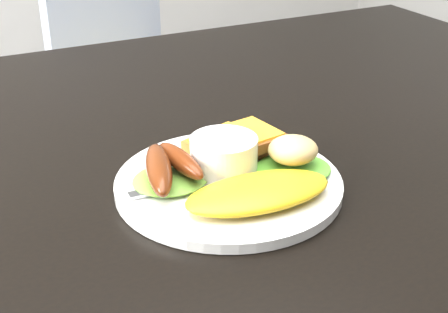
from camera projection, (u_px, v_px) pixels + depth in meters
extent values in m
cube|color=black|center=(225.00, 136.00, 0.79)|extent=(1.20, 0.80, 0.04)
cube|color=tan|center=(129.00, 100.00, 1.65)|extent=(0.47, 0.47, 0.04)
cylinder|color=white|center=(228.00, 184.00, 0.63)|extent=(0.23, 0.23, 0.01)
ellipsoid|color=#619537|center=(171.00, 179.00, 0.61)|extent=(0.08, 0.07, 0.01)
ellipsoid|color=#50912E|center=(293.00, 168.00, 0.64)|extent=(0.10, 0.09, 0.01)
ellipsoid|color=yellow|center=(259.00, 192.00, 0.58)|extent=(0.15, 0.08, 0.02)
ellipsoid|color=#5B2A10|center=(159.00, 169.00, 0.60)|extent=(0.05, 0.10, 0.02)
ellipsoid|color=#622307|center=(181.00, 160.00, 0.61)|extent=(0.03, 0.08, 0.02)
cylinder|color=white|center=(224.00, 156.00, 0.63)|extent=(0.09, 0.09, 0.04)
cube|color=#975918|center=(229.00, 146.00, 0.67)|extent=(0.09, 0.09, 0.01)
cube|color=#955123|center=(248.00, 137.00, 0.66)|extent=(0.07, 0.07, 0.01)
ellipsoid|color=beige|center=(293.00, 150.00, 0.63)|extent=(0.06, 0.06, 0.03)
cube|color=#ADAFB7|center=(197.00, 183.00, 0.61)|extent=(0.14, 0.02, 0.00)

